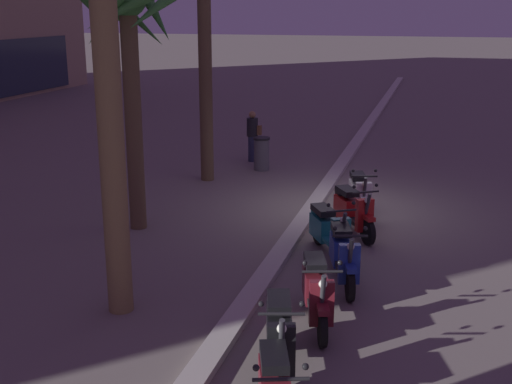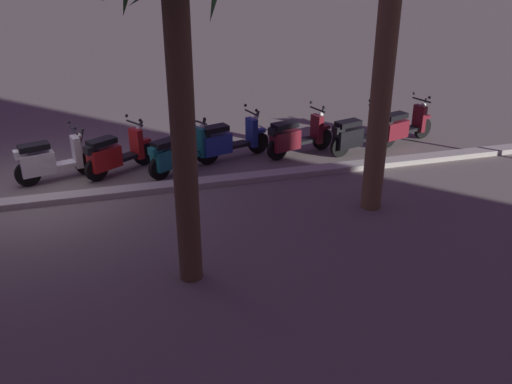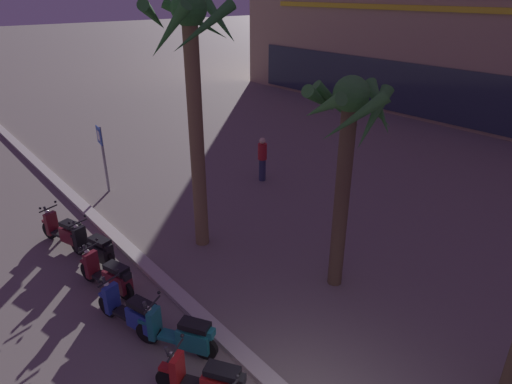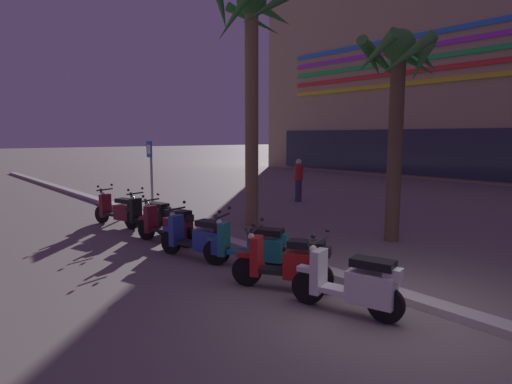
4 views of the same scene
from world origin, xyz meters
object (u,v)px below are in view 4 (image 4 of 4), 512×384
at_px(scooter_black_gap_after_mid, 150,216).
at_px(scooter_red_mid_rear, 290,263).
at_px(palm_tree_far_corner, 251,54).
at_px(pedestrian_window_shopping, 299,179).
at_px(palm_tree_by_mall_entrance, 398,83).
at_px(crossing_sign, 151,165).
at_px(scooter_maroon_tail_end, 119,211).
at_px(scooter_maroon_far_back, 169,225).
at_px(scooter_white_lead_nearest, 354,284).
at_px(scooter_blue_mid_front, 199,238).
at_px(scooter_teal_second_in_line, 253,246).

distance_m(scooter_black_gap_after_mid, scooter_red_mid_rear, 5.56).
xyz_separation_m(palm_tree_far_corner, pedestrian_window_shopping, (-2.36, 4.31, -3.95)).
height_order(scooter_black_gap_after_mid, palm_tree_by_mall_entrance, palm_tree_by_mall_entrance).
xyz_separation_m(crossing_sign, palm_tree_by_mall_entrance, (8.86, 2.12, 2.32)).
bearing_deg(scooter_maroon_tail_end, scooter_maroon_far_back, 1.75).
bearing_deg(scooter_black_gap_after_mid, scooter_maroon_tail_end, -167.87).
relative_size(scooter_maroon_far_back, pedestrian_window_shopping, 1.05).
bearing_deg(palm_tree_by_mall_entrance, scooter_maroon_far_back, -125.69).
bearing_deg(palm_tree_by_mall_entrance, crossing_sign, -166.58).
bearing_deg(scooter_maroon_far_back, pedestrian_window_shopping, 111.63).
xyz_separation_m(scooter_white_lead_nearest, palm_tree_by_mall_entrance, (-2.23, 4.39, 3.36)).
bearing_deg(scooter_maroon_far_back, scooter_blue_mid_front, -5.79).
xyz_separation_m(scooter_white_lead_nearest, palm_tree_far_corner, (-5.93, 2.90, 4.38)).
bearing_deg(scooter_maroon_far_back, scooter_maroon_tail_end, -178.25).
relative_size(scooter_blue_mid_front, pedestrian_window_shopping, 1.07).
relative_size(scooter_maroon_far_back, palm_tree_by_mall_entrance, 0.35).
xyz_separation_m(scooter_red_mid_rear, crossing_sign, (-9.77, 2.29, 1.04)).
height_order(scooter_maroon_tail_end, scooter_black_gap_after_mid, same).
relative_size(scooter_maroon_tail_end, scooter_red_mid_rear, 1.12).
xyz_separation_m(scooter_teal_second_in_line, scooter_red_mid_rear, (1.32, -0.27, 0.02)).
bearing_deg(pedestrian_window_shopping, scooter_black_gap_after_mid, -78.62).
bearing_deg(palm_tree_by_mall_entrance, scooter_black_gap_after_mid, -137.68).
distance_m(scooter_teal_second_in_line, pedestrian_window_shopping, 8.98).
xyz_separation_m(scooter_black_gap_after_mid, palm_tree_far_corner, (0.94, 2.74, 4.39)).
height_order(scooter_blue_mid_front, pedestrian_window_shopping, pedestrian_window_shopping).
distance_m(scooter_maroon_far_back, scooter_white_lead_nearest, 5.42).
distance_m(palm_tree_far_corner, pedestrian_window_shopping, 6.31).
xyz_separation_m(scooter_teal_second_in_line, scooter_white_lead_nearest, (2.63, -0.26, 0.02)).
distance_m(crossing_sign, pedestrian_window_shopping, 5.70).
relative_size(crossing_sign, palm_tree_by_mall_entrance, 0.47).
xyz_separation_m(scooter_maroon_tail_end, scooter_white_lead_nearest, (8.24, 0.13, 0.02)).
relative_size(scooter_maroon_far_back, scooter_white_lead_nearest, 1.05).
distance_m(scooter_teal_second_in_line, crossing_sign, 8.76).
height_order(scooter_teal_second_in_line, scooter_red_mid_rear, same).
bearing_deg(pedestrian_window_shopping, scooter_maroon_tail_end, -89.62).
relative_size(scooter_white_lead_nearest, palm_tree_far_corner, 0.25).
bearing_deg(scooter_blue_mid_front, scooter_red_mid_rear, 4.33).
bearing_deg(scooter_teal_second_in_line, scooter_white_lead_nearest, -5.54).
bearing_deg(scooter_teal_second_in_line, scooter_black_gap_after_mid, -178.73).
height_order(scooter_red_mid_rear, palm_tree_by_mall_entrance, palm_tree_by_mall_entrance).
distance_m(scooter_teal_second_in_line, scooter_red_mid_rear, 1.34).
height_order(scooter_maroon_far_back, palm_tree_far_corner, palm_tree_far_corner).
relative_size(scooter_red_mid_rear, palm_tree_by_mall_entrance, 0.30).
relative_size(scooter_teal_second_in_line, crossing_sign, 0.67).
height_order(scooter_maroon_far_back, palm_tree_by_mall_entrance, palm_tree_by_mall_entrance).
height_order(scooter_maroon_tail_end, palm_tree_by_mall_entrance, palm_tree_by_mall_entrance).
bearing_deg(palm_tree_by_mall_entrance, scooter_white_lead_nearest, -63.11).
relative_size(scooter_black_gap_after_mid, palm_tree_far_corner, 0.26).
relative_size(scooter_black_gap_after_mid, scooter_white_lead_nearest, 1.01).
distance_m(crossing_sign, palm_tree_by_mall_entrance, 9.40).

